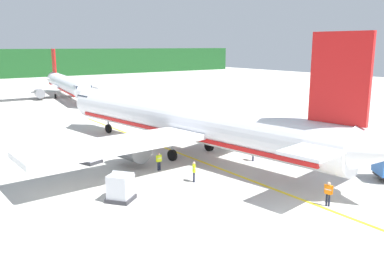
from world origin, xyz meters
name	(u,v)px	position (x,y,z in m)	size (l,w,h in m)	color
ground	(50,117)	(0.00, 48.00, -0.10)	(240.00, 320.00, 0.20)	#B7B5AD
airliner_foreground	(185,122)	(4.47, 17.23, 3.39)	(34.52, 41.65, 11.90)	white
airliner_mid_apron	(66,84)	(9.81, 68.61, 2.91)	(29.65, 35.79, 10.22)	silver
airliner_distant	(37,66)	(33.32, 177.97, 1.86)	(21.28, 17.97, 6.54)	silver
cargo_container_near	(90,154)	(-4.67, 19.81, 0.86)	(2.03, 2.03, 1.82)	#333338
cargo_container_mid	(121,187)	(-6.51, 9.60, 0.98)	(2.42, 2.42, 2.08)	#333338
crew_marshaller	(253,150)	(8.29, 11.29, 1.06)	(0.45, 0.52, 1.79)	#191E33
crew_loader_left	(159,160)	(-0.58, 14.10, 0.94)	(0.63, 0.27, 1.61)	#191E33
crew_loader_right	(194,170)	(0.09, 9.75, 1.01)	(0.43, 0.56, 1.71)	#191E33
crew_supervisor	(328,192)	(4.64, 0.25, 1.04)	(0.33, 0.61, 1.75)	#191E33
apron_guide_line	(209,165)	(4.11, 12.80, 0.01)	(0.30, 60.00, 0.01)	yellow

